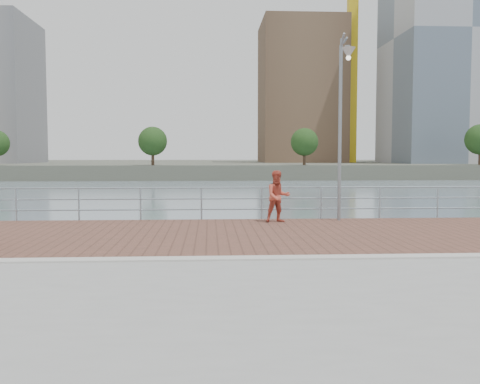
{
  "coord_description": "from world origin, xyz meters",
  "views": [
    {
      "loc": [
        -0.75,
        -11.11,
        2.22
      ],
      "look_at": [
        0.0,
        2.0,
        1.3
      ],
      "focal_mm": 40.0,
      "sensor_mm": 36.0,
      "label": 1
    }
  ],
  "objects": [
    {
      "name": "brick_lane",
      "position": [
        0.0,
        3.6,
        0.01
      ],
      "size": [
        40.0,
        6.8,
        0.02
      ],
      "primitive_type": "cube",
      "color": "brown",
      "rests_on": "seawall"
    },
    {
      "name": "curb",
      "position": [
        0.0,
        0.0,
        0.03
      ],
      "size": [
        40.0,
        0.4,
        0.06
      ],
      "primitive_type": "cube",
      "color": "#B7B5AD",
      "rests_on": "seawall"
    },
    {
      "name": "water",
      "position": [
        0.0,
        0.0,
        -2.0
      ],
      "size": [
        400.0,
        400.0,
        0.0
      ],
      "primitive_type": "plane",
      "color": "slate",
      "rests_on": "ground"
    },
    {
      "name": "bystander",
      "position": [
        1.47,
        6.11,
        0.86
      ],
      "size": [
        0.91,
        0.77,
        1.68
      ],
      "primitive_type": "imported",
      "rotation": [
        0.0,
        0.0,
        0.17
      ],
      "color": "#C14B38",
      "rests_on": "brick_lane"
    },
    {
      "name": "far_shore",
      "position": [
        0.0,
        122.5,
        -0.75
      ],
      "size": [
        320.0,
        95.0,
        2.5
      ],
      "primitive_type": "cube",
      "color": "#4C5142",
      "rests_on": "ground"
    },
    {
      "name": "tower_crane",
      "position": [
        27.36,
        104.0,
        33.5
      ],
      "size": [
        47.0,
        2.0,
        50.7
      ],
      "color": "gold",
      "rests_on": "far_shore"
    },
    {
      "name": "guardrail",
      "position": [
        0.0,
        7.0,
        0.69
      ],
      "size": [
        39.06,
        0.06,
        1.13
      ],
      "color": "#8C9EA8",
      "rests_on": "brick_lane"
    },
    {
      "name": "skyline",
      "position": [
        31.81,
        104.48,
        22.62
      ],
      "size": [
        233.0,
        41.0,
        63.84
      ],
      "color": "#ADA38E",
      "rests_on": "far_shore"
    },
    {
      "name": "shoreline_trees",
      "position": [
        7.92,
        77.0,
        4.49
      ],
      "size": [
        144.91,
        5.15,
        6.87
      ],
      "color": "#473323",
      "rests_on": "far_shore"
    },
    {
      "name": "street_lamp",
      "position": [
        3.58,
        6.07,
        4.15
      ],
      "size": [
        0.43,
        1.24,
        5.84
      ],
      "color": "gray",
      "rests_on": "brick_lane"
    }
  ]
}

